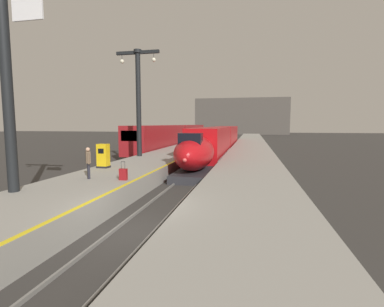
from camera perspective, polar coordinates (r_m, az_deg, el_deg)
The scene contains 16 objects.
ground_plane at distance 10.96m, azimuth -11.64°, elevation -15.38°, with size 260.00×260.00×0.00m, color #33302D.
platform_left at distance 35.23m, azimuth -1.58°, elevation 0.34°, with size 4.80×110.00×1.05m, color gray.
platform_right at distance 34.26m, azimuth 11.71°, elevation 0.06°, with size 4.80×110.00×1.05m, color gray.
platform_left_safety_stripe at distance 34.72m, azimuth 2.08°, elevation 1.14°, with size 0.20×107.80×0.01m, color yellow.
rail_main_left at distance 37.36m, azimuth 4.34°, elevation -0.07°, with size 0.08×110.00×0.12m, color slate.
rail_main_right at distance 37.20m, azimuth 6.63°, elevation -0.12°, with size 0.08×110.00×0.12m, color slate.
rail_secondary_left at distance 39.26m, azimuth -7.46°, elevation 0.19°, with size 0.08×110.00×0.12m, color slate.
rail_secondary_right at distance 38.79m, azimuth -5.37°, elevation 0.14°, with size 0.08×110.00×0.12m, color slate.
highspeed_train_main at distance 36.12m, azimuth 5.33°, elevation 2.69°, with size 2.92×38.00×3.60m.
regional_train_adjacent at distance 47.13m, azimuth -3.14°, elevation 3.71°, with size 2.85×36.60×3.80m.
station_column_near at distance 14.49m, azimuth -33.38°, elevation 15.57°, with size 4.00×0.68×9.09m.
station_column_mid at distance 26.36m, azimuth -10.78°, elevation 11.88°, with size 4.00×0.68×9.49m.
passenger_near_edge at distance 16.00m, azimuth -20.22°, elevation -1.32°, with size 0.41×0.47×1.69m.
rolling_suitcase at distance 15.21m, azimuth -13.71°, elevation -4.10°, with size 0.40×0.22×0.98m.
ticket_machine_yellow at distance 19.80m, azimuth -17.49°, elevation -0.63°, with size 0.76×0.62×1.60m.
terminus_back_wall at distance 111.45m, azimuth 9.89°, elevation 7.42°, with size 36.00×2.00×14.00m, color #4C4742.
Camera 1 is at (4.15, -9.33, 3.96)m, focal length 26.41 mm.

